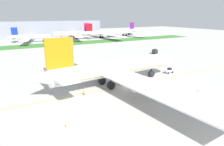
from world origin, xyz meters
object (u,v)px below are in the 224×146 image
at_px(parked_airliner_far_centre, 74,34).
at_px(service_truck_baggage_loader, 155,51).
at_px(airliner_foreground, 113,69).
at_px(parked_airliner_far_right, 104,33).
at_px(ground_crew_wingwalker_port, 161,88).
at_px(parked_airliner_far_left, 29,37).
at_px(parked_airliner_far_outer, 123,32).
at_px(traffic_cone_near_nose, 65,125).
at_px(ground_crew_marshaller_front, 84,92).
at_px(traffic_cone_port_wing, 198,90).
at_px(pushback_tug, 169,71).

bearing_deg(parked_airliner_far_centre, service_truck_baggage_loader, -81.66).
xyz_separation_m(airliner_foreground, parked_airliner_far_right, (71.16, 143.14, -0.76)).
distance_m(ground_crew_wingwalker_port, parked_airliner_far_right, 167.06).
distance_m(parked_airliner_far_left, parked_airliner_far_centre, 45.59).
distance_m(parked_airliner_far_right, parked_airliner_far_outer, 31.35).
bearing_deg(service_truck_baggage_loader, traffic_cone_near_nose, -142.75).
relative_size(airliner_foreground, parked_airliner_far_outer, 1.30).
height_order(ground_crew_wingwalker_port, ground_crew_marshaller_front, ground_crew_marshaller_front).
height_order(traffic_cone_port_wing, parked_airliner_far_centre, parked_airliner_far_centre).
xyz_separation_m(pushback_tug, ground_crew_marshaller_front, (-42.54, -5.86, 0.06)).
bearing_deg(pushback_tug, parked_airliner_far_left, 103.80).
relative_size(service_truck_baggage_loader, parked_airliner_far_left, 0.09).
bearing_deg(parked_airliner_far_centre, pushback_tug, -93.93).
bearing_deg(ground_crew_wingwalker_port, parked_airliner_far_centre, 80.02).
bearing_deg(service_truck_baggage_loader, parked_airliner_far_outer, 67.19).
height_order(parked_airliner_far_left, parked_airliner_far_right, parked_airliner_far_right).
height_order(pushback_tug, parked_airliner_far_outer, parked_airliner_far_outer).
bearing_deg(traffic_cone_port_wing, parked_airliner_far_outer, 64.78).
relative_size(airliner_foreground, parked_airliner_far_right, 1.12).
bearing_deg(parked_airliner_far_centre, traffic_cone_port_wing, -96.10).
bearing_deg(ground_crew_marshaller_front, parked_airliner_far_left, 87.20).
distance_m(traffic_cone_near_nose, traffic_cone_port_wing, 45.67).
xyz_separation_m(pushback_tug, traffic_cone_near_nose, (-53.62, -21.61, -0.71)).
relative_size(airliner_foreground, pushback_tug, 16.63).
bearing_deg(parked_airliner_far_right, parked_airliner_far_left, 178.19).
bearing_deg(parked_airliner_far_outer, traffic_cone_near_nose, -126.48).
bearing_deg(parked_airliner_far_right, parked_airliner_far_centre, 168.20).
distance_m(ground_crew_wingwalker_port, traffic_cone_port_wing, 12.49).
relative_size(parked_airliner_far_centre, parked_airliner_far_right, 0.81).
bearing_deg(airliner_foreground, ground_crew_marshaller_front, -163.89).
bearing_deg(traffic_cone_near_nose, service_truck_baggage_loader, 37.25).
relative_size(pushback_tug, parked_airliner_far_outer, 0.08).
xyz_separation_m(service_truck_baggage_loader, parked_airliner_far_centre, (-15.93, 108.60, 3.92)).
xyz_separation_m(service_truck_baggage_loader, parked_airliner_far_outer, (46.00, 109.35, 3.71)).
height_order(ground_crew_wingwalker_port, service_truck_baggage_loader, service_truck_baggage_loader).
bearing_deg(pushback_tug, parked_airliner_far_centre, 86.07).
relative_size(pushback_tug, traffic_cone_port_wing, 9.57).
xyz_separation_m(traffic_cone_port_wing, parked_airliner_far_left, (-27.30, 165.00, 4.38)).
xyz_separation_m(ground_crew_wingwalker_port, traffic_cone_port_wing, (10.49, -6.74, -0.74)).
distance_m(airliner_foreground, traffic_cone_near_nose, 31.52).
bearing_deg(parked_airliner_far_right, traffic_cone_near_nose, -120.35).
bearing_deg(parked_airliner_far_centre, parked_airliner_far_right, -11.80).
bearing_deg(airliner_foreground, ground_crew_wingwalker_port, -48.75).
bearing_deg(ground_crew_wingwalker_port, parked_airliner_far_left, 96.06).
relative_size(parked_airliner_far_left, parked_airliner_far_right, 0.72).
height_order(pushback_tug, ground_crew_wingwalker_port, pushback_tug).
relative_size(airliner_foreground, parked_airliner_far_centre, 1.38).
height_order(service_truck_baggage_loader, parked_airliner_far_centre, parked_airliner_far_centre).
bearing_deg(ground_crew_wingwalker_port, pushback_tug, 38.79).
distance_m(pushback_tug, traffic_cone_near_nose, 57.81).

